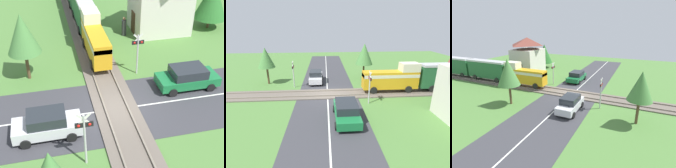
# 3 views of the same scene
# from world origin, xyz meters

# --- Properties ---
(ground_plane) EXTENTS (60.00, 60.00, 0.00)m
(ground_plane) POSITION_xyz_m (0.00, 0.00, 0.00)
(ground_plane) COLOR #4C7A38
(road_surface) EXTENTS (48.00, 6.40, 0.02)m
(road_surface) POSITION_xyz_m (0.00, 0.00, 0.01)
(road_surface) COLOR #38383D
(road_surface) RESTS_ON ground_plane
(track_bed) EXTENTS (2.80, 48.00, 0.24)m
(track_bed) POSITION_xyz_m (0.00, 0.00, 0.07)
(track_bed) COLOR #665B51
(track_bed) RESTS_ON ground_plane
(train) EXTENTS (1.58, 20.76, 3.18)m
(train) POSITION_xyz_m (0.00, 14.46, 1.89)
(train) COLOR gold
(train) RESTS_ON track_bed
(car_near_crossing) EXTENTS (3.88, 1.80, 1.59)m
(car_near_crossing) POSITION_xyz_m (-4.36, -1.44, 0.82)
(car_near_crossing) COLOR silver
(car_near_crossing) RESTS_ON ground_plane
(car_far_side) EXTENTS (4.27, 2.05, 1.55)m
(car_far_side) POSITION_xyz_m (5.47, 1.44, 0.81)
(car_far_side) COLOR #197038
(car_far_side) RESTS_ON ground_plane
(crossing_signal_west_approach) EXTENTS (0.90, 0.18, 3.25)m
(crossing_signal_west_approach) POSITION_xyz_m (-2.58, -4.01, 2.08)
(crossing_signal_west_approach) COLOR #B7B7B7
(crossing_signal_west_approach) RESTS_ON ground_plane
(crossing_signal_east_approach) EXTENTS (0.90, 0.18, 3.25)m
(crossing_signal_east_approach) POSITION_xyz_m (2.58, 4.01, 2.08)
(crossing_signal_east_approach) COLOR #B7B7B7
(crossing_signal_east_approach) RESTS_ON ground_plane
(pedestrian_by_station) EXTENTS (0.44, 0.44, 1.79)m
(pedestrian_by_station) POSITION_xyz_m (3.44, 10.96, 0.81)
(pedestrian_by_station) COLOR #333338
(pedestrian_by_station) RESTS_ON ground_plane
(tree_roadside_hedge) EXTENTS (2.34, 2.34, 4.96)m
(tree_roadside_hedge) POSITION_xyz_m (-5.35, 5.16, 3.53)
(tree_roadside_hedge) COLOR brown
(tree_roadside_hedge) RESTS_ON ground_plane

